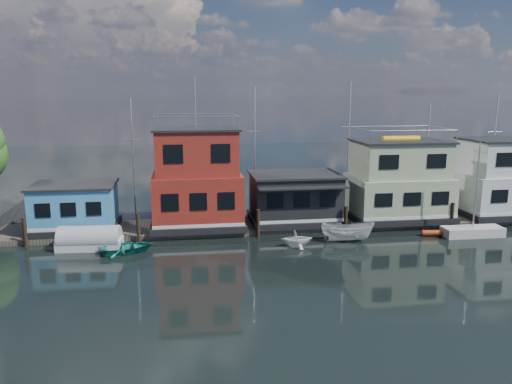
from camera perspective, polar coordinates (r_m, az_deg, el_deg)
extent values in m
plane|color=black|center=(31.11, 10.23, -9.59)|extent=(160.00, 160.00, 0.00)
cube|color=#595147|center=(42.03, 5.07, -3.60)|extent=(48.00, 5.00, 0.40)
cube|color=black|center=(41.69, -19.82, -3.73)|extent=(6.40, 4.90, 0.50)
cube|color=#479AD8|center=(41.28, -19.98, -1.38)|extent=(6.00, 4.50, 3.00)
cube|color=black|center=(40.98, -20.13, 0.77)|extent=(6.30, 4.80, 0.16)
cube|color=black|center=(40.83, -6.63, -3.43)|extent=(7.40, 5.90, 0.50)
cube|color=maroon|center=(40.34, -6.70, -0.51)|extent=(7.00, 5.50, 3.74)
cube|color=maroon|center=(39.76, -6.82, 4.57)|extent=(6.30, 4.95, 3.46)
cube|color=black|center=(39.59, -6.88, 7.17)|extent=(6.65, 5.23, 0.16)
cylinder|color=silver|center=(39.49, -6.95, 10.18)|extent=(0.08, 0.08, 4.00)
cube|color=black|center=(41.81, 4.41, -3.03)|extent=(7.40, 5.40, 0.50)
cube|color=black|center=(41.36, 4.45, -0.41)|extent=(7.00, 5.00, 3.40)
cube|color=black|center=(41.04, 4.49, 2.02)|extent=(7.30, 5.30, 0.16)
cube|color=black|center=(38.46, 5.40, 0.48)|extent=(7.00, 1.20, 0.12)
cube|color=black|center=(44.62, 15.77, -2.51)|extent=(8.40, 5.90, 0.50)
cube|color=#A9B88F|center=(44.24, 15.89, -0.23)|extent=(8.00, 5.50, 3.12)
cube|color=#A9B88F|center=(43.75, 16.11, 3.62)|extent=(7.20, 4.95, 2.88)
cube|color=black|center=(43.59, 16.22, 5.60)|extent=(7.60, 5.23, 0.16)
cylinder|color=#FEAF09|center=(43.57, 16.23, 5.82)|extent=(3.20, 0.56, 0.56)
cube|color=black|center=(49.52, 26.41, -1.93)|extent=(8.40, 5.90, 0.50)
cube|color=silver|center=(49.17, 26.59, 0.13)|extent=(8.00, 5.50, 3.12)
cube|color=silver|center=(48.73, 26.90, 3.59)|extent=(7.20, 4.95, 2.88)
cube|color=black|center=(48.58, 27.06, 5.36)|extent=(7.60, 5.23, 0.16)
cylinder|color=#2D2116|center=(39.69, -24.90, -4.20)|extent=(0.28, 0.28, 2.20)
cylinder|color=#2D2116|center=(38.15, -13.29, -4.02)|extent=(0.28, 0.28, 2.20)
cylinder|color=#2D2116|center=(38.40, 0.23, -3.61)|extent=(0.28, 0.28, 2.20)
cylinder|color=#2D2116|center=(40.01, 10.21, -3.18)|extent=(0.28, 0.28, 2.20)
cylinder|color=#2D2116|center=(43.67, 21.49, -2.57)|extent=(0.28, 0.28, 2.20)
cylinder|color=silver|center=(46.06, -13.87, 3.84)|extent=(0.16, 0.16, 10.50)
cylinder|color=silver|center=(45.88, -13.97, 5.79)|extent=(1.40, 0.06, 0.06)
cylinder|color=silver|center=(46.24, -0.17, 4.83)|extent=(0.16, 0.16, 11.50)
cylinder|color=silver|center=(46.08, -0.17, 6.96)|extent=(1.40, 0.06, 0.06)
cylinder|color=silver|center=(48.32, 10.50, 5.22)|extent=(0.16, 0.16, 12.00)
cylinder|color=silver|center=(48.16, 10.58, 7.35)|extent=(1.40, 0.06, 0.06)
cylinder|color=silver|center=(51.56, 18.93, 4.05)|extent=(0.16, 0.16, 10.00)
cylinder|color=silver|center=(51.40, 19.04, 5.71)|extent=(1.40, 0.06, 0.06)
cylinder|color=silver|center=(55.05, 25.48, 4.52)|extent=(0.16, 0.16, 11.00)
cylinder|color=silver|center=(54.91, 25.63, 6.22)|extent=(1.40, 0.06, 0.06)
cube|color=silver|center=(37.69, -18.44, -5.65)|extent=(4.59, 2.01, 0.75)
cylinder|color=#ADADB1|center=(37.57, -18.48, -5.03)|extent=(4.38, 2.11, 1.81)
cube|color=silver|center=(42.37, 23.50, -4.17)|extent=(4.69, 1.62, 0.73)
cylinder|color=silver|center=(41.60, 23.90, 0.72)|extent=(0.12, 0.12, 6.64)
cube|color=silver|center=(42.00, 23.67, -2.06)|extent=(0.07, 1.45, 0.05)
cylinder|color=#B83413|center=(41.57, 20.53, -4.41)|extent=(3.24, 0.96, 0.47)
imported|color=#227D78|center=(36.14, -14.58, -6.14)|extent=(4.21, 3.45, 0.76)
imported|color=white|center=(36.36, 4.65, -5.30)|extent=(2.38, 2.06, 1.24)
imported|color=silver|center=(38.01, 10.40, -4.49)|extent=(4.17, 2.26, 1.53)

